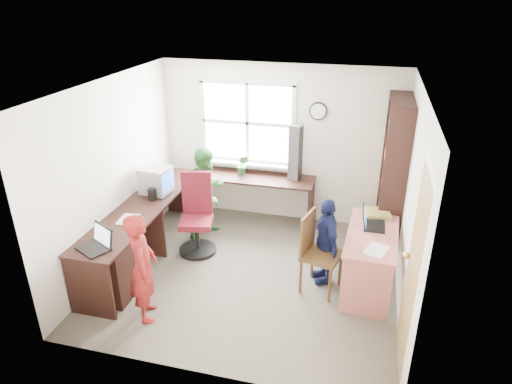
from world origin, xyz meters
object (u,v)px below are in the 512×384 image
Objects in this scene: potted_plant at (243,165)px; person_navy at (326,241)px; person_green at (207,193)px; crt_monitor at (156,180)px; cd_tower at (295,153)px; swivel_chair at (197,218)px; laptop_left at (97,243)px; laptop_right at (370,222)px; bookshelf at (392,180)px; person_red at (143,268)px; wooden_chair at (316,249)px; right_desk at (371,248)px; l_desk at (145,241)px.

person_navy reaches higher than potted_plant.
crt_monitor is at bearing 137.63° from person_green.
cd_tower reaches higher than crt_monitor.
potted_plant is (0.37, 1.02, 0.43)m from swivel_chair.
potted_plant is at bearing 95.92° from laptop_left.
laptop_right is at bearing -30.34° from potted_plant.
bookshelf is 6.20× the size of laptop_right.
cd_tower is 0.65× the size of person_red.
bookshelf reaches higher than wooden_chair.
wooden_chair reaches higher than right_desk.
crt_monitor is 1.50m from laptop_left.
person_red is (-0.04, -1.48, 0.15)m from swivel_chair.
swivel_chair is (-2.32, 0.29, -0.05)m from right_desk.
l_desk is 9.14× the size of potted_plant.
swivel_chair is 1.13× the size of wooden_chair.
cd_tower is (1.58, 1.77, 0.71)m from l_desk.
bookshelf is 4.67× the size of laptop_left.
potted_plant reaches higher than right_desk.
swivel_chair reaches higher than person_navy.
right_desk is at bearing 31.67° from wooden_chair.
laptop_left is 0.36× the size of person_red.
laptop_right is at bearing 46.86° from wooden_chair.
laptop_right is (2.72, 0.61, 0.33)m from l_desk.
cd_tower is (-1.37, 0.30, 0.16)m from bookshelf.
right_desk is 0.54m from person_navy.
crt_monitor is (-3.14, -0.67, -0.06)m from bookshelf.
person_navy is (1.78, -0.30, 0.08)m from swivel_chair.
person_green is at bearing 76.69° from laptop_right.
laptop_left reaches higher than right_desk.
laptop_left is 0.40× the size of person_navy.
crt_monitor is 0.92× the size of laptop_left.
crt_monitor reaches higher than l_desk.
person_green is (0.04, 1.90, 0.04)m from person_red.
laptop_right is at bearing -105.59° from bookshelf.
l_desk is 0.83m from swivel_chair.
laptop_right is 1.67m from cd_tower.
laptop_left is at bearing -126.61° from swivel_chair.
potted_plant is 2.55m from person_red.
crt_monitor is 2.91m from laptop_right.
right_desk is (2.75, 0.42, 0.07)m from l_desk.
laptop_left is (-2.93, -1.11, 0.28)m from right_desk.
person_green is at bearing 68.89° from l_desk.
bookshelf is at bearing 3.70° from swivel_chair.
wooden_chair is 2.00m from person_red.
laptop_right is 0.30× the size of person_navy.
person_navy is at bearing -82.54° from person_red.
crt_monitor reaches higher than swivel_chair.
person_green reaches higher than person_red.
person_navy reaches higher than laptop_left.
l_desk is 2.33× the size of person_red.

